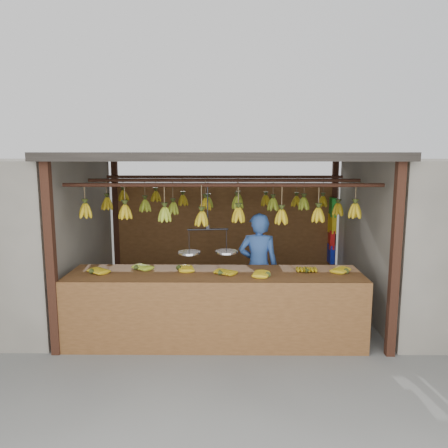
{
  "coord_description": "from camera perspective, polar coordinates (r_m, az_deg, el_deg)",
  "views": [
    {
      "loc": [
        0.07,
        -6.43,
        2.38
      ],
      "look_at": [
        0.0,
        0.3,
        1.3
      ],
      "focal_mm": 35.0,
      "sensor_mm": 36.0,
      "label": 1
    }
  ],
  "objects": [
    {
      "name": "counter",
      "position": [
        5.46,
        -1.18,
        -8.67
      ],
      "size": [
        3.7,
        0.84,
        0.96
      ],
      "color": "brown",
      "rests_on": "ground"
    },
    {
      "name": "stall",
      "position": [
        6.77,
        0.0,
        5.65
      ],
      "size": [
        4.3,
        3.3,
        2.4
      ],
      "color": "black",
      "rests_on": "ground"
    },
    {
      "name": "bag_bundles",
      "position": [
        8.12,
        13.9,
        -0.89
      ],
      "size": [
        0.08,
        0.26,
        1.19
      ],
      "color": "#199926",
      "rests_on": "ground"
    },
    {
      "name": "balance_scale",
      "position": [
        5.57,
        -2.12,
        -3.26
      ],
      "size": [
        0.75,
        0.33,
        0.87
      ],
      "color": "black",
      "rests_on": "ground"
    },
    {
      "name": "hanging_bananas",
      "position": [
        6.48,
        -0.16,
        2.41
      ],
      "size": [
        3.6,
        2.23,
        0.39
      ],
      "color": "#B08F12",
      "rests_on": "ground"
    },
    {
      "name": "ground",
      "position": [
        6.86,
        -0.03,
        -11.19
      ],
      "size": [
        80.0,
        80.0,
        0.0
      ],
      "primitive_type": "plane",
      "color": "#5B5B57"
    },
    {
      "name": "vendor",
      "position": [
        6.32,
        4.5,
        -5.58
      ],
      "size": [
        0.6,
        0.42,
        1.56
      ],
      "primitive_type": "imported",
      "rotation": [
        0.0,
        0.0,
        3.05
      ],
      "color": "#3359A5",
      "rests_on": "ground"
    }
  ]
}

